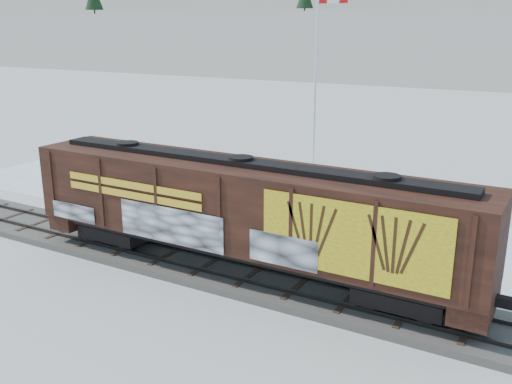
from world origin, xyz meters
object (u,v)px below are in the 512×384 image
Objects in this scene: flagpole at (316,112)px; car_white at (357,219)px; car_silver at (145,188)px; hopper_railcar at (241,209)px; car_dark at (404,217)px.

flagpole is 10.46m from car_white.
flagpole reaches higher than car_silver.
hopper_railcar reaches higher than car_dark.
flagpole is 2.58× the size of car_dark.
car_white is at bearing -82.90° from car_silver.
car_white is at bearing -54.25° from flagpole.
car_silver is at bearing 75.78° from car_white.
hopper_railcar reaches higher than car_silver.
car_white reaches higher than car_dark.
car_silver is (-10.20, 6.27, -2.17)m from hopper_railcar.
flagpole is 10.36m from car_dark.
hopper_railcar is 3.66× the size of car_white.
hopper_railcar is 15.08m from flagpole.
car_white is at bearing 71.11° from hopper_railcar.
car_dark reaches higher than car_silver.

